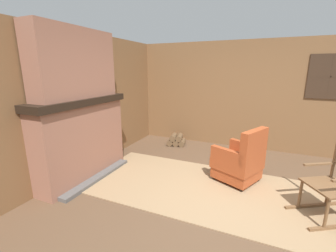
{
  "coord_description": "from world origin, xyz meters",
  "views": [
    {
      "loc": [
        0.27,
        -2.76,
        1.84
      ],
      "look_at": [
        -1.21,
        0.65,
        0.9
      ],
      "focal_mm": 24.0,
      "sensor_mm": 36.0,
      "label": 1
    }
  ],
  "objects_px": {
    "rocking_chair": "(333,187)",
    "firewood_stack": "(176,140)",
    "storage_case": "(89,92)",
    "armchair": "(240,162)",
    "oil_lamp_vase": "(53,96)"
  },
  "relations": [
    {
      "from": "rocking_chair",
      "to": "storage_case",
      "type": "xyz_separation_m",
      "value": [
        -3.71,
        -0.08,
        1.03
      ]
    },
    {
      "from": "oil_lamp_vase",
      "to": "storage_case",
      "type": "distance_m",
      "value": 0.72
    },
    {
      "from": "rocking_chair",
      "to": "firewood_stack",
      "type": "relative_size",
      "value": 2.48
    },
    {
      "from": "rocking_chair",
      "to": "armchair",
      "type": "bearing_deg",
      "value": -54.96
    },
    {
      "from": "firewood_stack",
      "to": "rocking_chair",
      "type": "bearing_deg",
      "value": -33.52
    },
    {
      "from": "armchair",
      "to": "rocking_chair",
      "type": "bearing_deg",
      "value": -178.65
    },
    {
      "from": "rocking_chair",
      "to": "firewood_stack",
      "type": "xyz_separation_m",
      "value": [
        -2.82,
        1.87,
        -0.3
      ]
    },
    {
      "from": "firewood_stack",
      "to": "storage_case",
      "type": "xyz_separation_m",
      "value": [
        -0.89,
        -1.94,
        1.33
      ]
    },
    {
      "from": "armchair",
      "to": "rocking_chair",
      "type": "relative_size",
      "value": 0.76
    },
    {
      "from": "rocking_chair",
      "to": "storage_case",
      "type": "relative_size",
      "value": 5.31
    },
    {
      "from": "oil_lamp_vase",
      "to": "rocking_chair",
      "type": "bearing_deg",
      "value": 12.13
    },
    {
      "from": "armchair",
      "to": "storage_case",
      "type": "bearing_deg",
      "value": 38.18
    },
    {
      "from": "armchair",
      "to": "firewood_stack",
      "type": "distance_m",
      "value": 2.15
    },
    {
      "from": "armchair",
      "to": "oil_lamp_vase",
      "type": "distance_m",
      "value": 3.07
    },
    {
      "from": "armchair",
      "to": "firewood_stack",
      "type": "relative_size",
      "value": 1.88
    }
  ]
}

